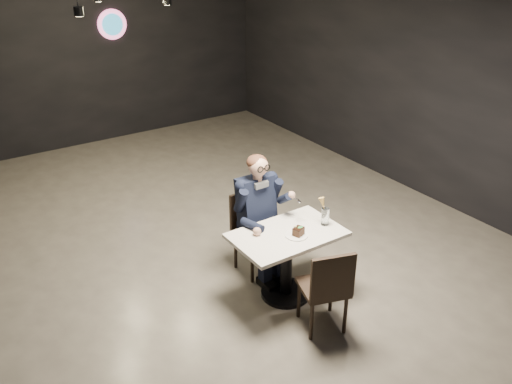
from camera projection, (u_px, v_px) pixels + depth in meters
floor at (204, 262)px, 6.28m from camera, size 9.00×9.00×0.00m
wall_sign at (112, 24)px, 9.12m from camera, size 0.50×0.06×0.50m
main_table at (286, 265)px, 5.56m from camera, size 1.10×0.70×0.75m
chair_far at (257, 235)px, 5.93m from camera, size 0.42×0.46×0.92m
chair_near at (323, 286)px, 5.10m from camera, size 0.54×0.57×0.92m
seated_man at (257, 214)px, 5.82m from camera, size 0.60×0.80×1.44m
dessert_plate at (297, 235)px, 5.34m from camera, size 0.23×0.23×0.01m
cake_slice at (298, 232)px, 5.33m from camera, size 0.12×0.11×0.07m
mint_leaf at (300, 227)px, 5.32m from camera, size 0.06×0.04×0.01m
sundae_glass at (325, 216)px, 5.51m from camera, size 0.08×0.08×0.18m
wafer_cone at (323, 204)px, 5.44m from camera, size 0.08×0.08×0.13m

